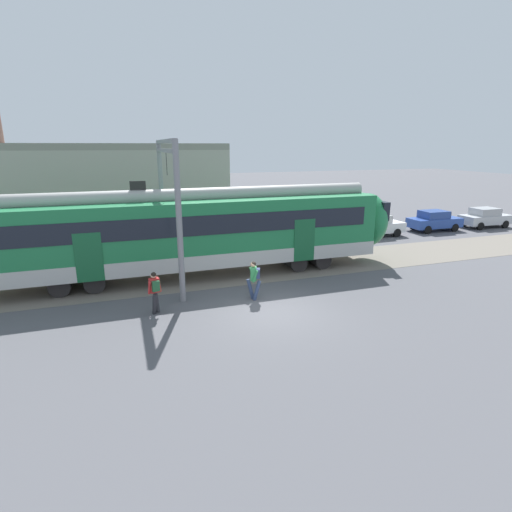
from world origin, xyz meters
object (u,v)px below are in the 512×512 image
Objects in this scene: parked_car_white at (376,225)px; parked_car_silver at (485,217)px; pedestrian_red at (155,289)px; pedestrian_green at (254,277)px; parked_car_blue at (434,221)px.

parked_car_silver is at bearing -0.19° from parked_car_white.
pedestrian_red and pedestrian_green have the same top height.
pedestrian_red is 23.33m from parked_car_blue.
parked_car_blue and parked_car_silver have the same top height.
parked_car_silver is (26.27, 8.94, -0.21)m from pedestrian_red.
pedestrian_red is 18.47m from parked_car_white.
parked_car_blue is (21.47, 9.14, -0.21)m from pedestrian_red.
pedestrian_green is 23.90m from parked_car_silver.
parked_car_white is at bearing 179.81° from parked_car_silver.
parked_car_white is 1.00× the size of parked_car_silver.
pedestrian_red is at bearing -150.91° from parked_car_white.
pedestrian_green is at bearing -158.43° from parked_car_silver.
pedestrian_red is at bearing -161.20° from parked_car_silver.
pedestrian_red is 0.41× the size of parked_car_silver.
parked_car_silver is at bearing 18.80° from pedestrian_red.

